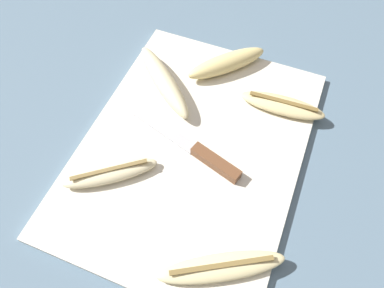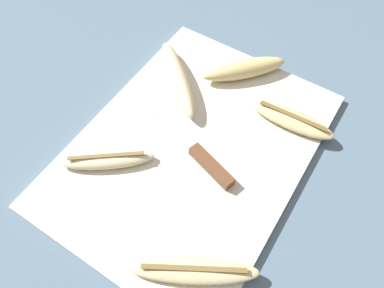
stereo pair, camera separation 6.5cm
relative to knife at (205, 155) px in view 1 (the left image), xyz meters
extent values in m
plane|color=slate|center=(0.01, 0.03, -0.02)|extent=(4.00, 4.00, 0.00)
cube|color=silver|center=(0.01, 0.03, -0.01)|extent=(0.50, 0.37, 0.01)
cube|color=brown|center=(-0.01, -0.02, 0.00)|extent=(0.05, 0.10, 0.02)
cube|color=#B7BABF|center=(0.03, 0.09, -0.01)|extent=(0.06, 0.13, 0.00)
ellipsoid|color=beige|center=(0.12, 0.13, 0.01)|extent=(0.16, 0.17, 0.04)
ellipsoid|color=beige|center=(-0.09, 0.13, 0.00)|extent=(0.13, 0.15, 0.02)
cube|color=olive|center=(-0.09, 0.13, 0.02)|extent=(0.08, 0.10, 0.00)
ellipsoid|color=beige|center=(0.15, -0.10, 0.00)|extent=(0.05, 0.16, 0.02)
cube|color=brown|center=(0.15, -0.10, 0.01)|extent=(0.01, 0.13, 0.00)
ellipsoid|color=beige|center=(-0.17, -0.09, 0.00)|extent=(0.13, 0.18, 0.02)
cube|color=olive|center=(-0.17, -0.09, 0.01)|extent=(0.08, 0.13, 0.00)
ellipsoid|color=#EDD689|center=(0.21, 0.03, 0.01)|extent=(0.15, 0.14, 0.04)
camera|label=1|loc=(-0.31, -0.10, 0.55)|focal=35.00mm
camera|label=2|loc=(-0.28, -0.16, 0.55)|focal=35.00mm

